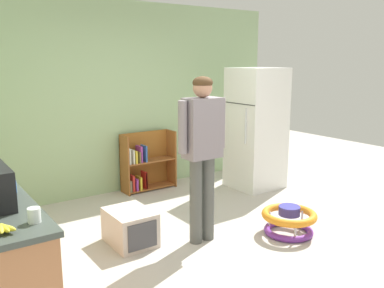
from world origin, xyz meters
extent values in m
plane|color=#BAB2A8|center=(0.00, 0.00, 0.00)|extent=(12.00, 12.00, 0.00)
cube|color=#97B585|center=(0.00, 2.33, 1.35)|extent=(5.20, 0.06, 2.70)
sphere|color=silver|center=(-1.89, -0.43, 0.56)|extent=(0.04, 0.04, 0.04)
sphere|color=silver|center=(-1.89, 0.22, 0.56)|extent=(0.04, 0.04, 0.04)
sphere|color=silver|center=(-1.89, 0.86, 0.56)|extent=(0.04, 0.04, 0.04)
cube|color=white|center=(1.68, 1.32, 0.89)|extent=(0.70, 0.68, 1.78)
cylinder|color=silver|center=(1.31, 1.15, 0.98)|extent=(0.02, 0.02, 0.50)
cube|color=#333333|center=(1.32, 1.32, 1.28)|extent=(0.01, 0.67, 0.01)
cube|color=brown|center=(-0.10, 2.11, 0.42)|extent=(0.02, 0.28, 0.85)
cube|color=brown|center=(0.68, 2.11, 0.42)|extent=(0.02, 0.28, 0.85)
cube|color=#965921|center=(0.29, 2.24, 0.42)|extent=(0.80, 0.02, 0.85)
cube|color=brown|center=(0.29, 2.11, 0.03)|extent=(0.76, 0.24, 0.02)
cube|color=brown|center=(0.29, 2.11, 0.43)|extent=(0.76, 0.24, 0.02)
cube|color=#716149|center=(-0.06, 2.08, 0.12)|extent=(0.03, 0.17, 0.16)
cube|color=beige|center=(-0.06, 2.08, 0.56)|extent=(0.03, 0.17, 0.23)
cube|color=red|center=(-0.01, 2.08, 0.16)|extent=(0.03, 0.17, 0.23)
cube|color=beige|center=(0.00, 2.08, 0.55)|extent=(0.02, 0.17, 0.20)
cube|color=purple|center=(0.04, 2.08, 0.13)|extent=(0.03, 0.17, 0.18)
cube|color=gold|center=(0.04, 2.08, 0.54)|extent=(0.03, 0.17, 0.18)
cube|color=gold|center=(0.10, 2.08, 0.14)|extent=(0.03, 0.17, 0.19)
cube|color=brown|center=(0.10, 2.08, 0.53)|extent=(0.02, 0.17, 0.16)
cube|color=#B1211D|center=(0.19, 2.08, 0.17)|extent=(0.02, 0.17, 0.25)
cube|color=#8C3589|center=(0.12, 2.08, 0.56)|extent=(0.03, 0.17, 0.24)
cube|color=brown|center=(0.19, 2.08, 0.16)|extent=(0.02, 0.17, 0.25)
cube|color=#2F599F|center=(0.20, 2.08, 0.56)|extent=(0.03, 0.17, 0.24)
cylinder|color=#535652|center=(-0.20, 0.23, 0.45)|extent=(0.13, 0.13, 0.91)
cylinder|color=#535652|center=(-0.04, 0.23, 0.45)|extent=(0.13, 0.13, 0.91)
cube|color=gray|center=(-0.12, 0.23, 1.22)|extent=(0.38, 0.22, 0.61)
cylinder|color=gray|center=(-0.36, 0.23, 1.25)|extent=(0.09, 0.09, 0.52)
cylinder|color=gray|center=(0.12, 0.23, 1.25)|extent=(0.09, 0.09, 0.52)
sphere|color=tan|center=(-0.12, 0.23, 1.62)|extent=(0.19, 0.19, 0.19)
ellipsoid|color=#48311C|center=(-0.12, 0.23, 1.67)|extent=(0.20, 0.20, 0.13)
torus|color=purple|center=(0.76, -0.19, 0.04)|extent=(0.54, 0.54, 0.07)
torus|color=orange|center=(0.76, -0.19, 0.22)|extent=(0.60, 0.60, 0.08)
cylinder|color=#36348A|center=(0.76, -0.19, 0.27)|extent=(0.23, 0.23, 0.10)
cylinder|color=silver|center=(0.99, -0.19, 0.13)|extent=(0.02, 0.02, 0.18)
cylinder|color=silver|center=(0.65, 0.00, 0.13)|extent=(0.02, 0.02, 0.18)
cylinder|color=silver|center=(0.65, -0.38, 0.13)|extent=(0.02, 0.02, 0.18)
cube|color=beige|center=(-0.78, 0.60, 0.18)|extent=(0.42, 0.54, 0.36)
cube|color=#424247|center=(-0.78, 0.33, 0.18)|extent=(0.32, 0.01, 0.27)
cube|color=#2D2D33|center=(-2.03, -0.12, 1.04)|extent=(0.01, 0.31, 0.20)
cube|color=#515156|center=(-2.03, 0.10, 1.04)|extent=(0.01, 0.10, 0.20)
ellipsoid|color=yellow|center=(-2.19, -0.59, 0.93)|extent=(0.07, 0.16, 0.04)
ellipsoid|color=yellow|center=(-2.17, -0.59, 0.93)|extent=(0.07, 0.16, 0.04)
ellipsoid|color=yellow|center=(-2.16, -0.59, 0.93)|extent=(0.11, 0.15, 0.04)
cylinder|color=blue|center=(-1.98, 0.16, 0.95)|extent=(0.08, 0.08, 0.09)
cylinder|color=white|center=(-1.99, -0.53, 0.95)|extent=(0.08, 0.08, 0.09)
camera|label=1|loc=(-2.58, -3.09, 1.90)|focal=38.69mm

